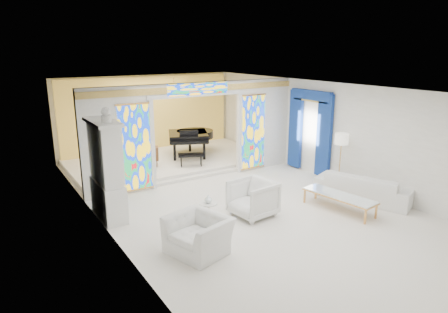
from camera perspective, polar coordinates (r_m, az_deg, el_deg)
floor at (r=10.97m, az=1.32°, el=-6.01°), size 12.00×12.00×0.00m
ceiling at (r=10.28m, az=1.43°, el=9.78°), size 7.00×12.00×0.02m
wall_back at (r=15.78m, az=-10.81°, el=5.93°), size 7.00×0.02×3.00m
wall_left at (r=9.13m, az=-17.27°, el=-1.19°), size 0.02×12.00×3.00m
wall_right at (r=12.75m, az=14.63°, el=3.54°), size 0.02×12.00×3.00m
partition_wall at (r=12.17m, az=-3.83°, el=4.19°), size 7.00×0.22×3.00m
stained_glass_left at (r=11.35m, az=-12.59°, el=1.22°), size 0.90×0.04×2.40m
stained_glass_right at (r=13.22m, az=4.19°, el=3.51°), size 0.90×0.04×2.40m
stained_glass_transom at (r=11.91m, az=-3.68°, el=9.63°), size 2.00×0.04×0.34m
alcove_platform at (r=14.37m, az=-7.73°, el=-0.61°), size 6.80×3.80×0.18m
gold_curtain_back at (r=15.67m, az=-10.64°, el=5.87°), size 6.70×0.10×2.90m
chandelier at (r=13.90m, az=-7.16°, el=9.22°), size 0.48×0.48×0.30m
blue_drapes at (r=13.15m, az=12.14°, el=4.38°), size 0.14×1.85×2.65m
china_cabinet at (r=9.85m, az=-16.46°, el=-1.96°), size 0.56×1.46×2.72m
armchair_left at (r=8.12m, az=-3.69°, el=-11.11°), size 1.30×1.40×0.75m
armchair_right at (r=9.76m, az=4.12°, el=-6.00°), size 1.08×1.06×0.90m
sofa at (r=11.43m, az=19.33°, el=-4.08°), size 1.80×2.67×0.73m
side_table at (r=9.34m, az=-2.26°, el=-7.65°), size 0.47×0.47×0.53m
vase at (r=9.23m, az=-2.27°, el=-6.07°), size 0.22×0.22×0.19m
coffee_table at (r=10.47m, az=16.14°, el=-5.44°), size 0.85×1.95×0.42m
floor_lamp at (r=12.02m, az=16.44°, el=2.06°), size 0.44×0.44×1.60m
grand_piano at (r=14.63m, az=-4.69°, el=2.96°), size 2.29×2.69×1.04m
tv_console at (r=13.43m, az=-10.54°, el=0.40°), size 0.66×0.57×0.65m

